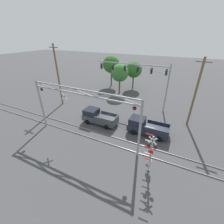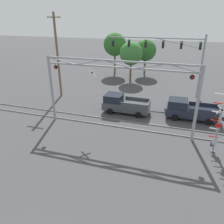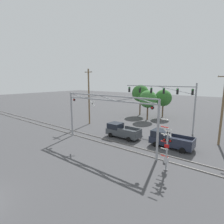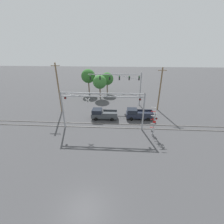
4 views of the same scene
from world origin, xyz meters
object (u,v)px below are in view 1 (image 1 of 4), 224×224
pickup_truck_lead (98,117)px  background_tree_far_right_verge (134,70)px  pickup_truck_following (146,127)px  traffic_signal_span (145,75)px  background_tree_far_left_verge (120,73)px  background_tree_beyond_span (111,64)px  crossing_gantry (82,106)px  utility_pole_left (58,75)px  crossing_signal_mast (150,155)px  utility_pole_right (195,93)px

pickup_truck_lead → background_tree_far_right_verge: background_tree_far_right_verge is taller
pickup_truck_following → background_tree_far_right_verge: size_ratio=0.84×
traffic_signal_span → background_tree_far_left_verge: 8.56m
background_tree_beyond_span → background_tree_far_left_verge: size_ratio=1.16×
crossing_gantry → utility_pole_left: utility_pole_left is taller
pickup_truck_lead → background_tree_far_left_verge: (-2.32, 13.17, 3.51)m
utility_pole_left → background_tree_far_left_verge: (7.31, 10.30, -0.95)m
crossing_gantry → background_tree_far_left_verge: crossing_gantry is taller
crossing_signal_mast → background_tree_far_left_verge: size_ratio=0.78×
background_tree_beyond_span → crossing_signal_mast: bearing=-56.2°
crossing_gantry → pickup_truck_lead: size_ratio=2.72×
pickup_truck_following → utility_pole_right: 7.91m
crossing_signal_mast → traffic_signal_span: bearing=108.4°
utility_pole_left → background_tree_far_left_verge: 12.66m
pickup_truck_following → background_tree_beyond_span: size_ratio=0.72×
pickup_truck_following → utility_pole_right: utility_pole_right is taller
crossing_signal_mast → utility_pole_right: 11.60m
crossing_signal_mast → pickup_truck_following: size_ratio=0.94×
crossing_signal_mast → background_tree_far_right_verge: 25.30m
background_tree_far_left_verge → background_tree_far_right_verge: 4.81m
crossing_signal_mast → utility_pole_left: bearing=155.5°
crossing_signal_mast → background_tree_far_left_verge: background_tree_far_left_verge is taller
crossing_gantry → pickup_truck_following: (6.60, 4.52, -3.64)m
utility_pole_left → background_tree_far_left_verge: bearing=54.7°
pickup_truck_lead → utility_pole_left: 10.99m
crossing_gantry → pickup_truck_lead: crossing_gantry is taller
traffic_signal_span → pickup_truck_lead: traffic_signal_span is taller
background_tree_far_left_verge → crossing_signal_mast: bearing=-59.1°
crossing_gantry → utility_pole_right: bearing=38.6°
crossing_gantry → pickup_truck_lead: (-0.43, 4.03, -3.64)m
pickup_truck_following → background_tree_far_right_verge: bearing=114.2°
utility_pole_left → pickup_truck_following: bearing=-8.1°
background_tree_beyond_span → background_tree_far_left_verge: (3.93, -3.86, -0.84)m
pickup_truck_lead → background_tree_far_left_verge: bearing=100.0°
pickup_truck_lead → utility_pole_right: utility_pole_right is taller
utility_pole_right → background_tree_beyond_span: bearing=147.1°
crossing_signal_mast → traffic_signal_span: size_ratio=0.40×
crossing_gantry → utility_pole_left: bearing=145.5°
pickup_truck_following → background_tree_beyond_span: (-13.27, 16.54, 4.34)m
pickup_truck_lead → utility_pole_left: utility_pole_left is taller
crossing_gantry → pickup_truck_lead: bearing=96.1°
crossing_signal_mast → pickup_truck_following: 6.43m
crossing_signal_mast → pickup_truck_following: (-1.87, 6.06, -1.04)m
crossing_signal_mast → background_tree_beyond_span: size_ratio=0.68×
utility_pole_right → background_tree_far_left_verge: 16.39m
background_tree_beyond_span → background_tree_far_left_verge: bearing=-44.5°
pickup_truck_following → background_tree_far_right_verge: background_tree_far_right_verge is taller
pickup_truck_lead → utility_pole_right: 13.67m
pickup_truck_following → background_tree_far_left_verge: (-9.34, 12.68, 3.50)m
crossing_gantry → background_tree_beyond_span: size_ratio=1.91×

